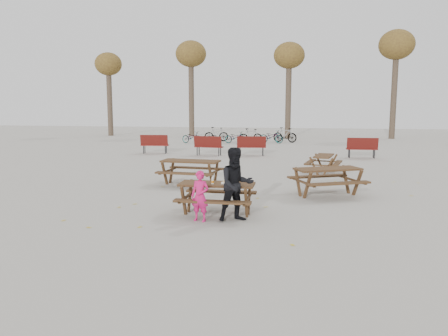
% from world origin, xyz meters
% --- Properties ---
extents(ground, '(80.00, 80.00, 0.00)m').
position_xyz_m(ground, '(0.00, 0.00, 0.00)').
color(ground, gray).
rests_on(ground, ground).
extents(main_picnic_table, '(1.80, 1.45, 0.78)m').
position_xyz_m(main_picnic_table, '(0.00, 0.00, 0.59)').
color(main_picnic_table, '#362013').
rests_on(main_picnic_table, ground).
extents(food_tray, '(0.18, 0.11, 0.03)m').
position_xyz_m(food_tray, '(0.21, -0.05, 0.79)').
color(food_tray, white).
rests_on(food_tray, main_picnic_table).
extents(bread_roll, '(0.14, 0.06, 0.05)m').
position_xyz_m(bread_roll, '(0.21, -0.05, 0.83)').
color(bread_roll, tan).
rests_on(bread_roll, food_tray).
extents(soda_bottle, '(0.07, 0.07, 0.17)m').
position_xyz_m(soda_bottle, '(-0.08, -0.13, 0.85)').
color(soda_bottle, silver).
rests_on(soda_bottle, main_picnic_table).
extents(child, '(0.47, 0.36, 1.17)m').
position_xyz_m(child, '(-0.27, -0.66, 0.58)').
color(child, '#CF1965').
rests_on(child, ground).
extents(adult, '(1.03, 0.95, 1.70)m').
position_xyz_m(adult, '(0.54, -0.50, 0.85)').
color(adult, black).
rests_on(adult, ground).
extents(picnic_table_east, '(2.37, 2.19, 0.82)m').
position_xyz_m(picnic_table_east, '(2.77, 2.73, 0.41)').
color(picnic_table_east, '#362013').
rests_on(picnic_table_east, ground).
extents(picnic_table_north, '(2.04, 1.70, 0.82)m').
position_xyz_m(picnic_table_north, '(-1.60, 3.75, 0.41)').
color(picnic_table_north, '#362013').
rests_on(picnic_table_north, ground).
extents(picnic_table_far, '(1.56, 1.80, 0.68)m').
position_xyz_m(picnic_table_far, '(2.89, 7.21, 0.34)').
color(picnic_table_far, '#362013').
rests_on(picnic_table_far, ground).
extents(park_bench_row, '(12.42, 1.08, 1.03)m').
position_xyz_m(park_bench_row, '(-1.02, 12.35, 0.52)').
color(park_bench_row, '#5B1612').
rests_on(park_bench_row, ground).
extents(bicycle_row, '(8.03, 2.89, 1.05)m').
position_xyz_m(bicycle_row, '(-1.91, 20.09, 0.47)').
color(bicycle_row, black).
rests_on(bicycle_row, ground).
extents(tree_row, '(32.17, 3.52, 8.26)m').
position_xyz_m(tree_row, '(0.90, 25.15, 6.19)').
color(tree_row, '#382B21').
rests_on(tree_row, ground).
extents(fallen_leaves, '(11.00, 11.00, 0.01)m').
position_xyz_m(fallen_leaves, '(0.50, 2.50, 0.00)').
color(fallen_leaves, gold).
rests_on(fallen_leaves, ground).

